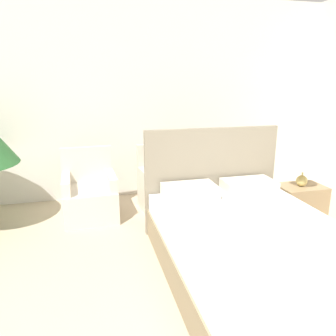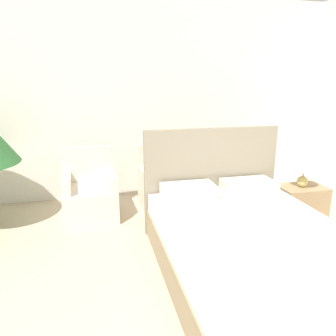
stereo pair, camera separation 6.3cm
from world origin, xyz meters
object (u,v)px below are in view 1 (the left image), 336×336
(armchair_near_window_left, at_px, (90,198))
(nightstand, at_px, (299,205))
(bed, at_px, (251,245))
(table_lamp, at_px, (304,163))
(armchair_near_window_right, at_px, (166,191))

(armchair_near_window_left, xyz_separation_m, nightstand, (2.50, -0.85, -0.02))
(bed, relative_size, armchair_near_window_left, 2.51)
(armchair_near_window_left, bearing_deg, bed, -51.85)
(bed, distance_m, table_lamp, 1.44)
(armchair_near_window_left, bearing_deg, nightstand, -20.79)
(armchair_near_window_left, xyz_separation_m, table_lamp, (2.49, -0.85, 0.52))
(nightstand, bearing_deg, table_lamp, -153.21)
(armchair_near_window_left, height_order, table_lamp, table_lamp)
(armchair_near_window_left, relative_size, armchair_near_window_right, 1.00)
(bed, bearing_deg, nightstand, 36.79)
(table_lamp, bearing_deg, nightstand, 26.79)
(armchair_near_window_right, xyz_separation_m, nightstand, (1.48, -0.85, -0.02))
(armchair_near_window_left, xyz_separation_m, armchair_near_window_right, (1.02, -0.00, 0.00))
(armchair_near_window_right, bearing_deg, armchair_near_window_left, 173.81)
(armchair_near_window_left, bearing_deg, armchair_near_window_right, -2.04)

